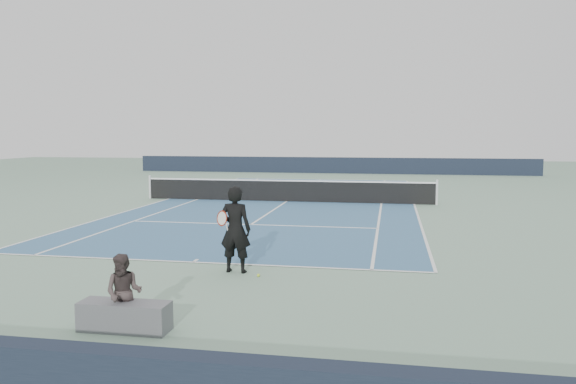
% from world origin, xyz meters
% --- Properties ---
extents(ground, '(80.00, 80.00, 0.00)m').
position_xyz_m(ground, '(0.00, 0.00, 0.00)').
color(ground, gray).
extents(court_surface, '(10.97, 23.77, 0.01)m').
position_xyz_m(court_surface, '(0.00, 0.00, 0.01)').
color(court_surface, '#396287').
rests_on(court_surface, ground).
extents(tennis_net, '(12.90, 0.10, 1.07)m').
position_xyz_m(tennis_net, '(0.00, 0.00, 0.50)').
color(tennis_net, silver).
rests_on(tennis_net, ground).
extents(windscreen_far, '(30.00, 0.25, 1.20)m').
position_xyz_m(windscreen_far, '(0.00, 17.88, 0.60)').
color(windscreen_far, black).
rests_on(windscreen_far, ground).
extents(tennis_player, '(0.82, 0.54, 1.88)m').
position_xyz_m(tennis_player, '(1.21, -12.56, 0.94)').
color(tennis_player, black).
rests_on(tennis_player, ground).
extents(tennis_ball, '(0.07, 0.07, 0.07)m').
position_xyz_m(tennis_ball, '(1.79, -12.86, 0.03)').
color(tennis_ball, '#BEDA2C').
rests_on(tennis_ball, ground).
extents(spectator_bench, '(1.44, 0.64, 1.19)m').
position_xyz_m(spectator_bench, '(0.54, -16.36, 0.42)').
color(spectator_bench, '#5B5B60').
rests_on(spectator_bench, ground).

